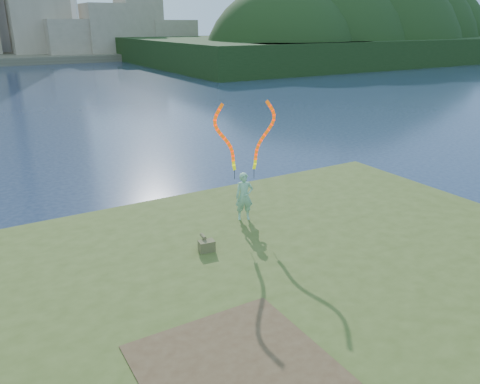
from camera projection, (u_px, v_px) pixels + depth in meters
ground at (246, 287)px, 12.13m from camera, size 320.00×320.00×0.00m
grassy_knoll at (301, 322)px, 10.16m from camera, size 20.00×18.00×0.80m
dirt_patch at (234, 364)px, 8.21m from camera, size 3.20×3.00×0.02m
wooded_hill at (349, 58)px, 89.10m from camera, size 78.00×50.00×63.00m
woman_with_ribbons at (244, 174)px, 13.85m from camera, size 1.87×0.73×3.87m
canvas_bag at (206, 245)px, 12.26m from camera, size 0.44×0.50×0.39m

